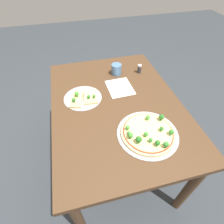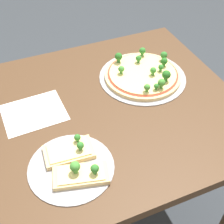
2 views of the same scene
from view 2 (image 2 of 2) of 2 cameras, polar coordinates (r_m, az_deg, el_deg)
The scene contains 5 objects.
ground_plane at distance 1.74m, azimuth -4.06°, elevation -18.24°, with size 8.00×8.00×0.00m, color #33383D.
dining_table at distance 1.21m, azimuth -5.57°, elevation -3.69°, with size 1.20×0.87×0.74m.
pizza_tray_whole at distance 1.29m, azimuth 5.75°, elevation 6.87°, with size 0.36×0.36×0.07m.
pizza_tray_slice at distance 0.97m, azimuth -6.98°, elevation -9.37°, with size 0.27×0.27×0.07m.
paper_menu at distance 1.17m, azimuth -14.11°, elevation -0.10°, with size 0.22×0.18×0.00m, color white.
Camera 2 is at (-0.21, -0.79, 1.53)m, focal length 50.00 mm.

